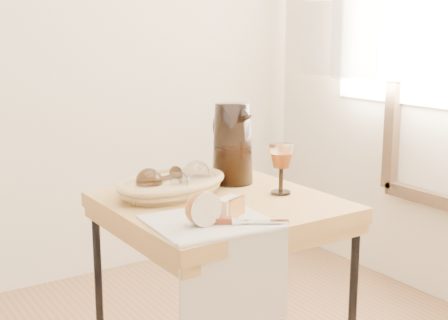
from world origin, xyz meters
TOP-DOWN VIEW (x-y plane):
  - tea_towel at (0.24, 0.14)m, footprint 0.31×0.29m
  - bread_basket at (0.29, 0.43)m, footprint 0.37×0.30m
  - goblet_lying_a at (0.26, 0.45)m, footprint 0.14×0.10m
  - goblet_lying_b at (0.34, 0.41)m, footprint 0.15×0.14m
  - pitcher at (0.53, 0.46)m, footprint 0.18×0.26m
  - wine_goblet at (0.57, 0.27)m, footprint 0.09×0.09m
  - apple_half at (0.21, 0.13)m, footprint 0.09×0.05m
  - apple_wedge at (0.31, 0.15)m, footprint 0.08×0.06m
  - table_knife at (0.29, 0.08)m, footprint 0.21×0.14m

SIDE VIEW (x-z plane):
  - tea_towel at x=0.24m, z-range 0.77..0.78m
  - table_knife at x=0.29m, z-range 0.78..0.79m
  - bread_basket at x=0.29m, z-range 0.77..0.82m
  - apple_wedge at x=0.31m, z-range 0.78..0.82m
  - apple_half at x=0.21m, z-range 0.78..0.86m
  - goblet_lying_a at x=0.26m, z-range 0.78..0.86m
  - goblet_lying_b at x=0.34m, z-range 0.78..0.86m
  - wine_goblet at x=0.57m, z-range 0.77..0.92m
  - pitcher at x=0.53m, z-range 0.75..1.04m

